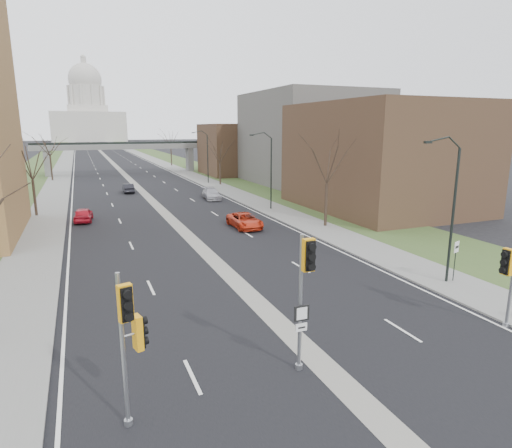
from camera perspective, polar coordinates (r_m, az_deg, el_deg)
ground at (r=17.52m, az=10.33°, el=-19.34°), size 700.00×700.00×0.00m
road_surface at (r=162.85m, az=-19.61°, el=8.71°), size 20.00×600.00×0.01m
median_strip at (r=162.85m, az=-19.61°, el=8.71°), size 1.20×600.00×0.02m
sidewalk_right at (r=163.89m, az=-15.38°, el=9.03°), size 4.00×600.00×0.12m
sidewalk_left at (r=162.68m, az=-23.87°, el=8.38°), size 4.00×600.00×0.12m
grass_verge_right at (r=164.75m, az=-13.29°, el=9.16°), size 8.00×600.00×0.10m
grass_verge_left at (r=162.92m, az=-25.99°, el=8.19°), size 8.00×600.00×0.10m
commercial_block_near at (r=51.80m, az=16.48°, el=8.59°), size 16.00×20.00×12.00m
commercial_block_mid at (r=73.92m, az=7.22°, el=11.24°), size 18.00×22.00×15.00m
commercial_block_far at (r=87.87m, az=-2.17°, el=9.91°), size 14.00×14.00×10.00m
pedestrian_bridge at (r=92.85m, az=-17.43°, el=9.40°), size 34.00×3.00×6.45m
capitol at (r=332.61m, az=-21.51°, el=13.44°), size 48.00×42.00×55.75m
streetlight_near at (r=26.73m, az=24.12°, el=6.70°), size 2.61×0.20×8.70m
streetlight_mid at (r=48.44m, az=1.17°, el=9.98°), size 2.61×0.20×8.70m
streetlight_far at (r=73.00m, az=-7.14°, el=10.80°), size 2.61×0.20×8.70m
tree_left_b at (r=50.68m, az=-27.90°, el=7.83°), size 6.75×6.75×8.81m
tree_left_c at (r=84.54m, az=-25.94°, el=9.95°), size 7.65×7.65×9.99m
tree_right_a at (r=40.52m, az=9.53°, el=8.84°), size 7.20×7.20×9.40m
tree_right_b at (r=70.74m, az=-4.86°, el=9.87°), size 6.30×6.30×8.22m
tree_right_c at (r=109.49m, az=-11.34°, el=11.30°), size 7.65×7.65×9.99m
signal_pole_left at (r=13.75m, az=-16.47°, el=-13.24°), size 0.85×1.09×5.11m
signal_pole_median at (r=15.89m, az=6.53°, el=-7.44°), size 0.63×0.88×5.44m
speed_limit_sign at (r=28.48m, az=25.07°, el=-3.62°), size 0.52×0.19×2.48m
car_left_near at (r=46.45m, az=-22.04°, el=1.18°), size 2.05×4.31×1.42m
car_left_far at (r=65.25m, az=-16.66°, el=4.60°), size 1.43×4.02×1.32m
car_right_near at (r=40.38m, az=-1.51°, el=0.47°), size 2.32×5.01×1.39m
car_right_mid at (r=57.00m, az=-5.97°, el=4.01°), size 2.37×5.03×1.42m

